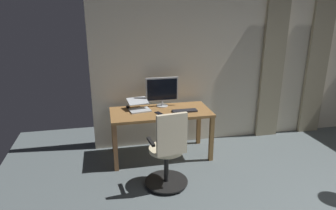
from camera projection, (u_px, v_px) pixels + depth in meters
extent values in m
cube|color=beige|center=(252.00, 63.00, 5.11)|extent=(5.37, 0.10, 2.61)
cube|color=gray|center=(317.00, 68.00, 5.28)|extent=(0.39, 0.06, 2.38)
cube|color=gray|center=(272.00, 70.00, 5.11)|extent=(0.39, 0.06, 2.38)
cube|color=olive|center=(161.00, 112.00, 4.49)|extent=(1.48, 0.69, 0.04)
cube|color=olive|center=(211.00, 139.00, 4.47)|extent=(0.06, 0.06, 0.69)
cube|color=#91613C|center=(115.00, 148.00, 4.18)|extent=(0.06, 0.06, 0.69)
cube|color=olive|center=(199.00, 124.00, 5.03)|extent=(0.06, 0.06, 0.69)
cube|color=olive|center=(113.00, 131.00, 4.75)|extent=(0.06, 0.06, 0.69)
cylinder|color=black|center=(166.00, 181.00, 3.94)|extent=(0.56, 0.56, 0.02)
sphere|color=black|center=(185.00, 179.00, 4.03)|extent=(0.05, 0.05, 0.05)
sphere|color=black|center=(166.00, 172.00, 4.19)|extent=(0.05, 0.05, 0.05)
sphere|color=black|center=(148.00, 179.00, 4.01)|extent=(0.05, 0.05, 0.05)
sphere|color=black|center=(155.00, 192.00, 3.74)|extent=(0.05, 0.05, 0.05)
sphere|color=black|center=(179.00, 191.00, 3.75)|extent=(0.05, 0.05, 0.05)
cylinder|color=black|center=(166.00, 166.00, 3.87)|extent=(0.06, 0.06, 0.44)
cylinder|color=beige|center=(166.00, 149.00, 3.80)|extent=(0.49, 0.49, 0.05)
cube|color=beige|center=(172.00, 135.00, 3.53)|extent=(0.38, 0.10, 0.52)
cube|color=black|center=(151.00, 142.00, 3.69)|extent=(0.07, 0.24, 0.03)
cube|color=black|center=(181.00, 137.00, 3.82)|extent=(0.07, 0.24, 0.03)
cylinder|color=#B7BCC1|center=(162.00, 106.00, 4.71)|extent=(0.18, 0.18, 0.01)
cylinder|color=#B7BCC1|center=(162.00, 103.00, 4.70)|extent=(0.04, 0.04, 0.07)
cube|color=#B7BCC1|center=(162.00, 89.00, 4.63)|extent=(0.50, 0.03, 0.37)
cube|color=black|center=(162.00, 90.00, 4.62)|extent=(0.46, 0.01, 0.33)
cube|color=#232328|center=(185.00, 111.00, 4.46)|extent=(0.37, 0.12, 0.02)
cube|color=#B7BCC1|center=(140.00, 110.00, 4.49)|extent=(0.34, 0.26, 0.02)
cube|color=#B7BCC1|center=(138.00, 101.00, 4.55)|extent=(0.33, 0.26, 0.06)
ellipsoid|color=black|center=(128.00, 107.00, 4.62)|extent=(0.06, 0.10, 0.04)
cube|color=black|center=(159.00, 113.00, 4.37)|extent=(0.11, 0.16, 0.01)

